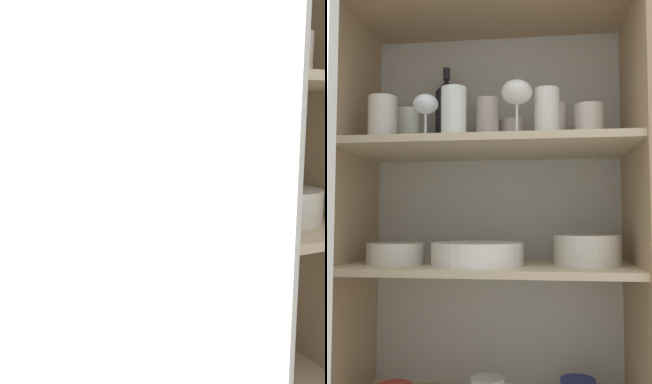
% 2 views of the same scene
% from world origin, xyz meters
% --- Properties ---
extents(cupboard_back_panel, '(0.84, 0.02, 1.44)m').
position_xyz_m(cupboard_back_panel, '(0.00, 0.39, 0.72)').
color(cupboard_back_panel, silver).
rests_on(cupboard_back_panel, ground_plane).
extents(cupboard_side_left, '(0.02, 0.42, 1.44)m').
position_xyz_m(cupboard_side_left, '(-0.41, 0.19, 0.72)').
color(cupboard_side_left, tan).
rests_on(cupboard_side_left, ground_plane).
extents(cupboard_side_right, '(0.02, 0.42, 1.44)m').
position_xyz_m(cupboard_side_right, '(0.41, 0.19, 0.72)').
color(cupboard_side_right, tan).
rests_on(cupboard_side_right, ground_plane).
extents(cupboard_top_panel, '(0.84, 0.42, 0.02)m').
position_xyz_m(cupboard_top_panel, '(0.00, 0.19, 1.45)').
color(cupboard_top_panel, tan).
rests_on(cupboard_top_panel, cupboard_side_left).
extents(shelf_board_middle, '(0.80, 0.38, 0.02)m').
position_xyz_m(shelf_board_middle, '(0.00, 0.19, 0.70)').
color(shelf_board_middle, beige).
extents(shelf_board_upper, '(0.80, 0.38, 0.02)m').
position_xyz_m(shelf_board_upper, '(0.00, 0.19, 1.04)').
color(shelf_board_upper, beige).
extents(tumbler_glass_0, '(0.08, 0.08, 0.13)m').
position_xyz_m(tumbler_glass_0, '(-0.30, 0.12, 1.11)').
color(tumbler_glass_0, white).
rests_on(tumbler_glass_0, shelf_board_upper).
extents(tumbler_glass_1, '(0.08, 0.08, 0.11)m').
position_xyz_m(tumbler_glass_1, '(0.28, 0.18, 1.10)').
color(tumbler_glass_1, silver).
rests_on(tumbler_glass_1, shelf_board_upper).
extents(tumbler_glass_2, '(0.07, 0.07, 0.15)m').
position_xyz_m(tumbler_glass_2, '(-0.01, 0.23, 1.12)').
color(tumbler_glass_2, silver).
rests_on(tumbler_glass_2, shelf_board_upper).
extents(tumbler_glass_3, '(0.08, 0.08, 0.12)m').
position_xyz_m(tumbler_glass_3, '(0.19, 0.23, 1.11)').
color(tumbler_glass_3, silver).
rests_on(tumbler_glass_3, shelf_board_upper).
extents(tumbler_glass_4, '(0.06, 0.06, 0.11)m').
position_xyz_m(tumbler_glass_4, '(-0.11, 0.24, 1.10)').
color(tumbler_glass_4, white).
rests_on(tumbler_glass_4, shelf_board_upper).
extents(tumbler_glass_5, '(0.07, 0.07, 0.13)m').
position_xyz_m(tumbler_glass_5, '(0.17, 0.10, 1.12)').
color(tumbler_glass_5, white).
rests_on(tumbler_glass_5, shelf_board_upper).
extents(tumbler_glass_6, '(0.08, 0.08, 0.09)m').
position_xyz_m(tumbler_glass_6, '(0.06, 0.30, 1.10)').
color(tumbler_glass_6, silver).
rests_on(tumbler_glass_6, shelf_board_upper).
extents(tumbler_glass_7, '(0.07, 0.07, 0.13)m').
position_xyz_m(tumbler_glass_7, '(-0.08, 0.05, 1.11)').
color(tumbler_glass_7, white).
rests_on(tumbler_glass_7, shelf_board_upper).
extents(tumbler_glass_8, '(0.07, 0.07, 0.13)m').
position_xyz_m(tumbler_glass_8, '(-0.26, 0.24, 1.11)').
color(tumbler_glass_8, white).
rests_on(tumbler_glass_8, shelf_board_upper).
extents(wine_glass_0, '(0.07, 0.07, 0.12)m').
position_xyz_m(wine_glass_0, '(-0.15, 0.06, 1.13)').
color(wine_glass_0, white).
rests_on(wine_glass_0, shelf_board_upper).
extents(wine_glass_1, '(0.08, 0.08, 0.15)m').
position_xyz_m(wine_glass_1, '(0.09, 0.07, 1.16)').
color(wine_glass_1, white).
rests_on(wine_glass_1, shelf_board_upper).
extents(wine_bottle, '(0.07, 0.07, 0.28)m').
position_xyz_m(wine_bottle, '(-0.15, 0.32, 1.17)').
color(wine_bottle, black).
rests_on(wine_bottle, shelf_board_upper).
extents(plate_stack_white, '(0.25, 0.25, 0.06)m').
position_xyz_m(plate_stack_white, '(-0.03, 0.14, 0.74)').
color(plate_stack_white, white).
rests_on(plate_stack_white, shelf_board_middle).
extents(mixing_bowl_large, '(0.18, 0.18, 0.08)m').
position_xyz_m(mixing_bowl_large, '(0.28, 0.18, 0.75)').
color(mixing_bowl_large, silver).
rests_on(mixing_bowl_large, shelf_board_middle).
extents(serving_bowl_small, '(0.16, 0.16, 0.06)m').
position_xyz_m(serving_bowl_small, '(-0.26, 0.15, 0.74)').
color(serving_bowl_small, silver).
rests_on(serving_bowl_small, shelf_board_middle).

